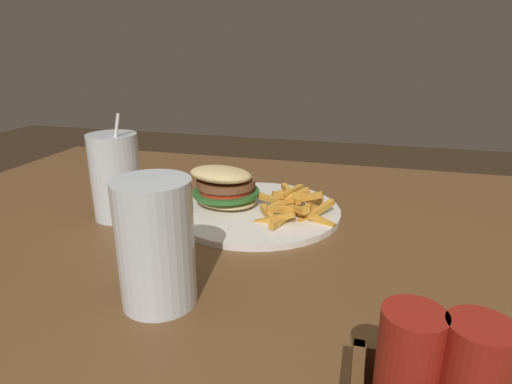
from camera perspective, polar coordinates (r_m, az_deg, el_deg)
dining_table at (r=0.62m, az=-1.51°, el=-19.99°), size 1.29×1.07×0.71m
meal_plate_near at (r=0.72m, az=-1.50°, el=-1.03°), size 0.28×0.28×0.09m
beer_glass at (r=0.47m, az=-13.19°, el=-7.02°), size 0.08×0.08×0.14m
juice_glass at (r=0.72m, az=-18.15°, el=1.45°), size 0.08×0.08×0.17m
spoon at (r=0.59m, az=-13.04°, el=-8.14°), size 0.15×0.15×0.02m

